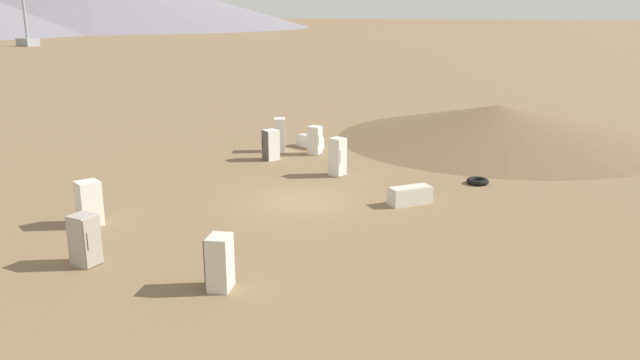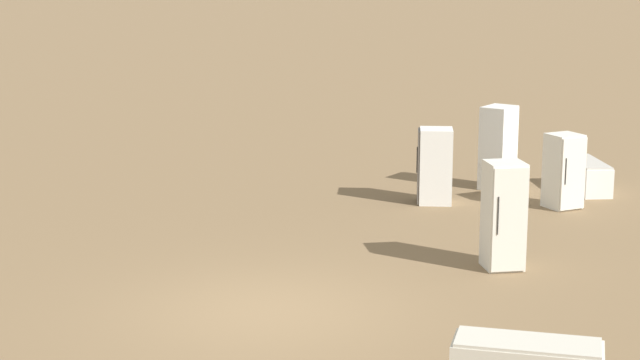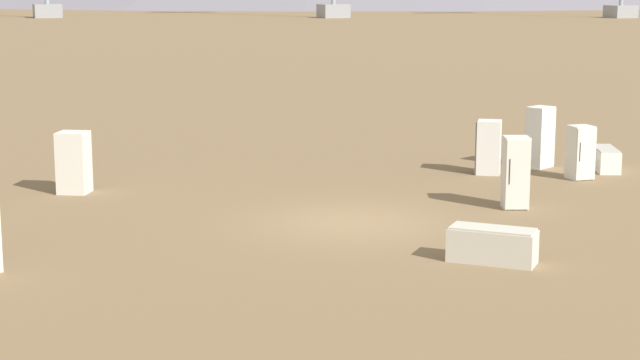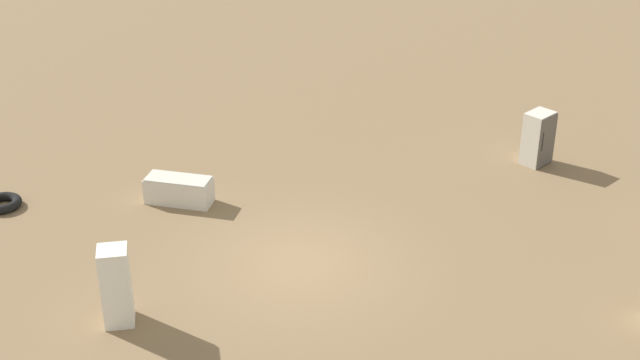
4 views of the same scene
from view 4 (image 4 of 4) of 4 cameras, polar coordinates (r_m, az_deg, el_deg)
The scene contains 5 objects.
ground_plane at distance 20.57m, azimuth -1.34°, elevation -5.40°, with size 1000.00×1000.00×0.00m, color brown.
discarded_fridge_0 at distance 23.24m, azimuth -9.02°, elevation -0.64°, with size 1.72×1.66×0.70m.
discarded_fridge_4 at distance 18.71m, azimuth -12.92°, elevation -6.62°, with size 0.76×0.79×1.76m.
discarded_fridge_6 at distance 25.57m, azimuth 13.79°, elevation 2.61°, with size 0.89×0.79×1.53m.
scrap_tire at distance 24.24m, azimuth -19.66°, elevation -1.40°, with size 0.97×0.97×0.24m.
Camera 4 is at (8.03, 15.34, 11.11)m, focal length 50.00 mm.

